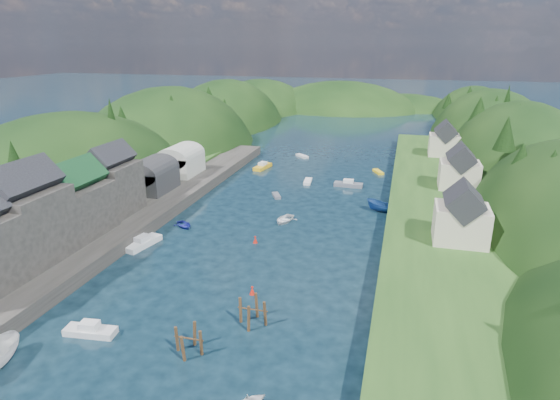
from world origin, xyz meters
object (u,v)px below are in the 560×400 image
(channel_buoy_far, at_px, (255,240))
(piling_cluster_far, at_px, (253,314))
(piling_cluster_near, at_px, (189,343))
(channel_buoy_near, at_px, (252,291))

(channel_buoy_far, bearing_deg, piling_cluster_far, -72.77)
(piling_cluster_near, distance_m, piling_cluster_far, 7.60)
(channel_buoy_near, distance_m, channel_buoy_far, 14.97)
(piling_cluster_far, height_order, channel_buoy_near, piling_cluster_far)
(piling_cluster_near, xyz_separation_m, channel_buoy_near, (2.39, 11.96, -0.59))
(piling_cluster_far, bearing_deg, channel_buoy_far, 107.23)
(piling_cluster_near, bearing_deg, channel_buoy_near, 78.71)
(channel_buoy_near, bearing_deg, piling_cluster_near, -101.29)
(piling_cluster_far, xyz_separation_m, channel_buoy_far, (-6.22, 20.06, -0.68))
(piling_cluster_near, relative_size, channel_buoy_near, 2.97)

